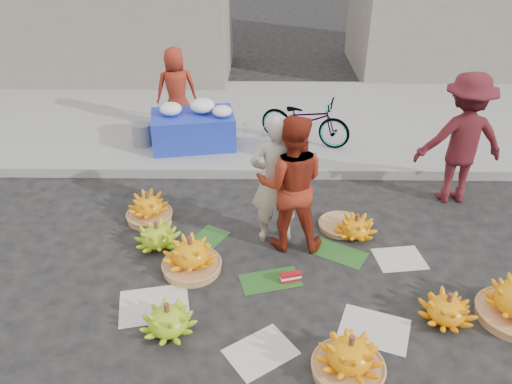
{
  "coord_description": "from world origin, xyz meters",
  "views": [
    {
      "loc": [
        -0.2,
        -4.4,
        3.61
      ],
      "look_at": [
        -0.27,
        0.52,
        0.7
      ],
      "focal_mm": 35.0,
      "sensor_mm": 36.0,
      "label": 1
    }
  ],
  "objects_px": {
    "flower_table": "(194,127)",
    "banana_bunch_0": "(191,256)",
    "vendor_cream": "(275,180)",
    "bicycle": "(305,120)"
  },
  "relations": [
    {
      "from": "flower_table",
      "to": "banana_bunch_0",
      "type": "bearing_deg",
      "value": -93.71
    },
    {
      "from": "banana_bunch_0",
      "to": "vendor_cream",
      "type": "xyz_separation_m",
      "value": [
        0.93,
        0.64,
        0.61
      ]
    },
    {
      "from": "banana_bunch_0",
      "to": "bicycle",
      "type": "distance_m",
      "value": 3.5
    },
    {
      "from": "vendor_cream",
      "to": "flower_table",
      "type": "xyz_separation_m",
      "value": [
        -1.26,
        2.39,
        -0.37
      ]
    },
    {
      "from": "vendor_cream",
      "to": "flower_table",
      "type": "distance_m",
      "value": 2.72
    },
    {
      "from": "vendor_cream",
      "to": "bicycle",
      "type": "bearing_deg",
      "value": -111.82
    },
    {
      "from": "banana_bunch_0",
      "to": "bicycle",
      "type": "height_order",
      "value": "bicycle"
    },
    {
      "from": "banana_bunch_0",
      "to": "bicycle",
      "type": "xyz_separation_m",
      "value": [
        1.47,
        3.16,
        0.32
      ]
    },
    {
      "from": "bicycle",
      "to": "flower_table",
      "type": "bearing_deg",
      "value": 117.22
    },
    {
      "from": "banana_bunch_0",
      "to": "vendor_cream",
      "type": "bearing_deg",
      "value": 34.55
    }
  ]
}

